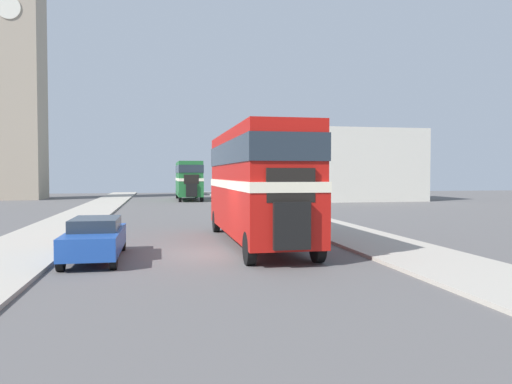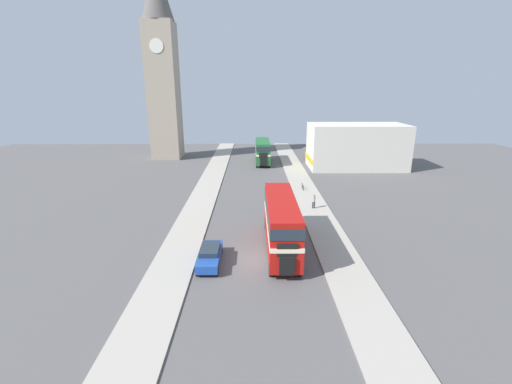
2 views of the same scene
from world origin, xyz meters
The scene contains 10 objects.
ground_plane centered at (0.00, 0.00, 0.00)m, with size 120.00×120.00×0.00m, color #565454.
sidewalk_right centered at (6.75, 0.00, 0.06)m, with size 3.50×120.00×0.12m.
sidewalk_left centered at (-6.75, 0.00, 0.06)m, with size 3.50×120.00×0.12m.
double_decker_bus centered at (2.04, 2.22, 2.65)m, with size 2.50×11.00×4.49m.
bus_distant centered at (1.45, 37.54, 2.48)m, with size 2.51×9.58×4.17m.
car_parked_near centered at (-3.84, -0.38, 0.72)m, with size 1.67×4.64×1.36m.
pedestrian_walking centered at (6.63, 12.23, 1.05)m, with size 0.33×0.33×1.65m.
bicycle_on_pavement centered at (6.47, 19.98, 0.48)m, with size 0.05×1.76×0.78m.
church_tower centered at (-17.27, 42.83, 17.86)m, with size 5.69×5.69×35.01m.
shop_building_block centered at (17.54, 33.49, 3.77)m, with size 16.31×8.05×7.54m.
Camera 1 is at (-1.80, -17.35, 2.79)m, focal length 35.00 mm.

